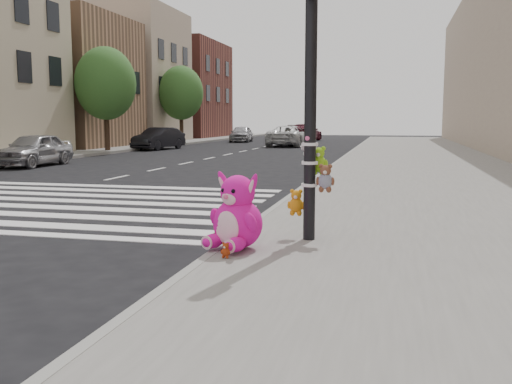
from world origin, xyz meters
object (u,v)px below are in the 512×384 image
(car_silver_far, at_px, (34,150))
(car_white_near, at_px, (289,136))
(signal_pole, at_px, (311,118))
(car_dark_far, at_px, (159,139))
(red_teddy, at_px, (226,250))
(pink_bunny, at_px, (236,217))

(car_silver_far, bearing_deg, car_white_near, 68.80)
(signal_pole, distance_m, car_white_near, 30.41)
(car_silver_far, xyz_separation_m, car_dark_far, (-0.17, 12.31, 0.02))
(signal_pole, xyz_separation_m, red_teddy, (-0.81, -1.32, -1.56))
(red_teddy, relative_size, car_dark_far, 0.05)
(car_dark_far, xyz_separation_m, car_white_near, (6.71, 6.06, 0.03))
(car_white_near, bearing_deg, car_dark_far, 44.45)
(car_silver_far, bearing_deg, signal_pole, -44.75)
(car_dark_far, relative_size, car_white_near, 0.80)
(pink_bunny, xyz_separation_m, red_teddy, (0.01, -0.51, -0.31))
(signal_pole, distance_m, car_dark_far, 26.85)
(red_teddy, bearing_deg, signal_pole, 70.03)
(pink_bunny, xyz_separation_m, car_dark_far, (-11.59, 24.59, 0.10))
(pink_bunny, bearing_deg, car_white_near, 121.51)
(signal_pole, bearing_deg, red_teddy, -121.69)
(pink_bunny, distance_m, car_silver_far, 16.77)
(pink_bunny, bearing_deg, car_dark_far, 137.70)
(red_teddy, height_order, car_white_near, car_white_near)
(car_silver_far, xyz_separation_m, car_white_near, (6.54, 18.37, 0.05))
(pink_bunny, distance_m, car_white_near, 31.04)
(pink_bunny, height_order, car_dark_far, car_dark_far)
(red_teddy, xyz_separation_m, car_white_near, (-4.89, 31.17, 0.45))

